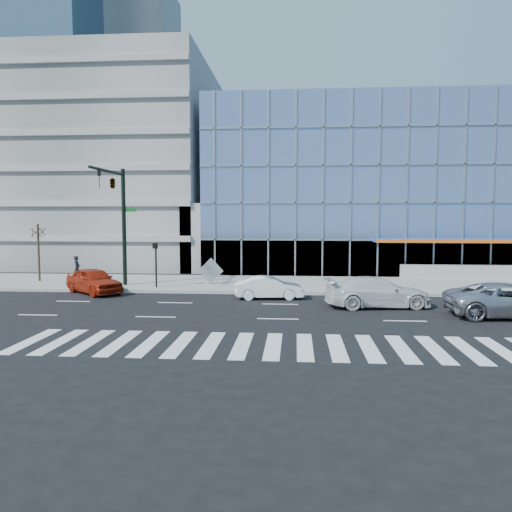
# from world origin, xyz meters

# --- Properties ---
(ground) EXTENTS (160.00, 160.00, 0.00)m
(ground) POSITION_xyz_m (0.00, 0.00, 0.00)
(ground) COLOR black
(ground) RESTS_ON ground
(sidewalk) EXTENTS (120.00, 8.00, 0.15)m
(sidewalk) POSITION_xyz_m (0.00, 8.00, 0.07)
(sidewalk) COLOR gray
(sidewalk) RESTS_ON ground
(theatre_building) EXTENTS (42.00, 26.00, 15.00)m
(theatre_building) POSITION_xyz_m (14.00, 26.00, 7.50)
(theatre_building) COLOR #6E86B7
(theatre_building) RESTS_ON ground
(parking_garage) EXTENTS (24.00, 24.00, 20.00)m
(parking_garage) POSITION_xyz_m (-20.00, 26.00, 10.00)
(parking_garage) COLOR gray
(parking_garage) RESTS_ON ground
(ramp_block) EXTENTS (6.00, 8.00, 6.00)m
(ramp_block) POSITION_xyz_m (-6.00, 18.00, 3.00)
(ramp_block) COLOR gray
(ramp_block) RESTS_ON ground
(tower_far_west) EXTENTS (16.00, 16.00, 76.00)m
(tower_far_west) POSITION_xyz_m (-42.00, 58.00, 38.00)
(tower_far_west) COLOR #47667B
(tower_far_west) RESTS_ON ground
(tower_backdrop) EXTENTS (14.00, 14.00, 48.00)m
(tower_backdrop) POSITION_xyz_m (-30.00, 70.00, 24.00)
(tower_backdrop) COLOR gray
(tower_backdrop) RESTS_ON ground
(traffic_signal) EXTENTS (1.14, 5.74, 8.00)m
(traffic_signal) POSITION_xyz_m (-11.00, 4.57, 6.16)
(traffic_signal) COLOR black
(traffic_signal) RESTS_ON sidewalk
(ped_signal_post) EXTENTS (0.30, 0.33, 3.00)m
(ped_signal_post) POSITION_xyz_m (-8.50, 4.94, 2.14)
(ped_signal_post) COLOR black
(ped_signal_post) RESTS_ON sidewalk
(street_tree_near) EXTENTS (1.10, 1.10, 4.23)m
(street_tree_near) POSITION_xyz_m (-18.00, 7.50, 3.78)
(street_tree_near) COLOR #332319
(street_tree_near) RESTS_ON sidewalk
(silver_suv) EXTENTS (6.03, 2.87, 1.66)m
(silver_suv) POSITION_xyz_m (11.27, -2.68, 0.83)
(silver_suv) COLOR silver
(silver_suv) RESTS_ON ground
(white_suv) EXTENTS (5.93, 3.06, 1.65)m
(white_suv) POSITION_xyz_m (5.27, -0.46, 0.82)
(white_suv) COLOR silver
(white_suv) RESTS_ON ground
(white_sedan) EXTENTS (4.19, 1.83, 1.34)m
(white_sedan) POSITION_xyz_m (-0.73, 1.80, 0.67)
(white_sedan) COLOR white
(white_sedan) RESTS_ON ground
(red_sedan) EXTENTS (4.90, 4.58, 1.63)m
(red_sedan) POSITION_xyz_m (-11.99, 3.01, 0.82)
(red_sedan) COLOR #A2220C
(red_sedan) RESTS_ON ground
(pedestrian) EXTENTS (0.52, 0.72, 1.86)m
(pedestrian) POSITION_xyz_m (-15.18, 7.62, 1.08)
(pedestrian) COLOR black
(pedestrian) RESTS_ON sidewalk
(tilted_panel) EXTENTS (1.74, 0.72, 1.84)m
(tilted_panel) POSITION_xyz_m (-5.12, 6.91, 1.07)
(tilted_panel) COLOR #A7A7A7
(tilted_panel) RESTS_ON sidewalk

